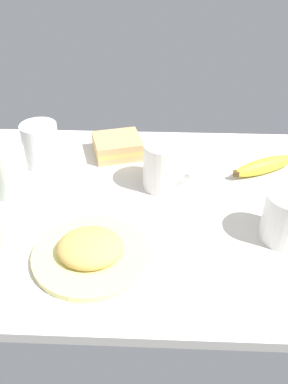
{
  "coord_description": "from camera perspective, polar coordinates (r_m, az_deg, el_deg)",
  "views": [
    {
      "loc": [
        2.78,
        -67.75,
        53.67
      ],
      "look_at": [
        0.0,
        0.0,
        5.0
      ],
      "focal_mm": 38.67,
      "sensor_mm": 36.0,
      "label": 1
    }
  ],
  "objects": [
    {
      "name": "sandwich_side",
      "position": [
        1.01,
        -3.68,
        6.34
      ],
      "size": [
        13.35,
        12.59,
        4.4
      ],
      "color": "tan",
      "rests_on": "tabletop"
    },
    {
      "name": "coffee_mug_black",
      "position": [
        0.88,
        2.94,
        3.81
      ],
      "size": [
        11.82,
        10.04,
        10.41
      ],
      "color": "white",
      "rests_on": "tabletop"
    },
    {
      "name": "plate_of_food",
      "position": [
        0.73,
        -7.41,
        -8.08
      ],
      "size": [
        20.44,
        20.44,
        4.5
      ],
      "color": "#EAE58C",
      "rests_on": "tabletop"
    },
    {
      "name": "glass_of_milk",
      "position": [
        0.9,
        -17.98,
        2.28
      ],
      "size": [
        7.5,
        7.5,
        10.61
      ],
      "color": "silver",
      "rests_on": "tabletop"
    },
    {
      "name": "tabletop",
      "position": [
        0.86,
        0.0,
        -2.17
      ],
      "size": [
        90.0,
        64.0,
        2.0
      ],
      "primitive_type": "cube",
      "color": "beige",
      "rests_on": "ground"
    },
    {
      "name": "coffee_mug_spare",
      "position": [
        0.99,
        -14.03,
        6.44
      ],
      "size": [
        10.68,
        8.34,
        10.04
      ],
      "color": "white",
      "rests_on": "tabletop"
    },
    {
      "name": "coffee_mug_milky",
      "position": [
        0.79,
        19.24,
        -3.18
      ],
      "size": [
        11.4,
        8.92,
        9.53
      ],
      "color": "white",
      "rests_on": "tabletop"
    },
    {
      "name": "banana",
      "position": [
        0.98,
        16.24,
        3.48
      ],
      "size": [
        16.1,
        10.47,
        3.52
      ],
      "color": "yellow",
      "rests_on": "tabletop"
    }
  ]
}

